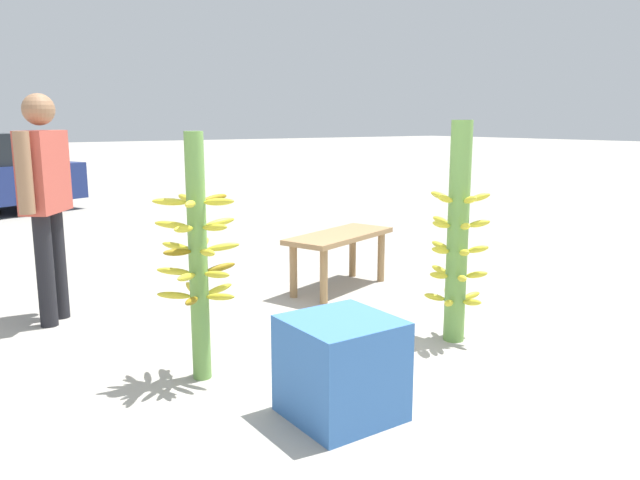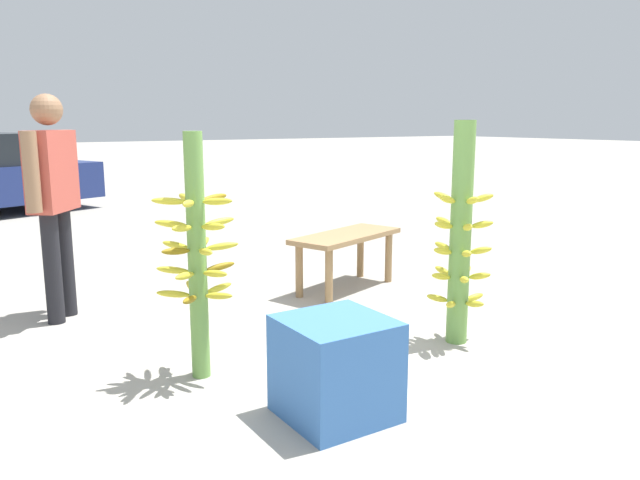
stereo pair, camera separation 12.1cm
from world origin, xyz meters
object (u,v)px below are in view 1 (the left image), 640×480
at_px(banana_stalk_center, 458,236).
at_px(vendor_person, 45,190).
at_px(banana_stalk_left, 198,255).
at_px(produce_crate, 341,368).
at_px(market_bench, 339,243).

distance_m(banana_stalk_center, vendor_person, 2.72).
height_order(banana_stalk_center, vendor_person, vendor_person).
relative_size(banana_stalk_left, produce_crate, 2.78).
height_order(banana_stalk_center, produce_crate, banana_stalk_center).
xyz_separation_m(banana_stalk_left, vendor_person, (-0.44, 1.47, 0.24)).
relative_size(vendor_person, produce_crate, 3.26).
bearing_deg(produce_crate, banana_stalk_center, 19.36).
bearing_deg(market_bench, banana_stalk_center, -114.33).
bearing_deg(vendor_person, market_bench, 115.25).
relative_size(banana_stalk_left, banana_stalk_center, 0.96).
relative_size(banana_stalk_center, produce_crate, 2.90).
xyz_separation_m(banana_stalk_left, market_bench, (1.69, 1.04, -0.29)).
xyz_separation_m(banana_stalk_center, produce_crate, (-1.20, -0.42, -0.43)).
bearing_deg(banana_stalk_center, vendor_person, 137.53).
distance_m(banana_stalk_center, market_bench, 1.43).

